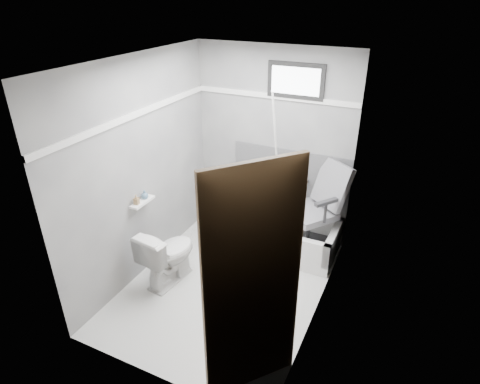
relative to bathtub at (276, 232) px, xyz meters
The scene contains 19 objects.
floor 0.98m from the bathtub, 103.89° to the right, with size 2.60×2.60×0.00m, color white.
ceiling 2.39m from the bathtub, 103.89° to the right, with size 2.60×2.60×0.00m, color silver.
wall_back 1.08m from the bathtub, 121.87° to the left, with size 2.00×0.02×2.40m, color slate.
wall_front 2.45m from the bathtub, 95.89° to the right, with size 2.00×0.02×2.40m, color slate.
wall_left 1.83m from the bathtub, 142.91° to the right, with size 0.02×2.60×2.40m, color slate.
wall_right 1.56m from the bathtub, 50.38° to the right, with size 0.02×2.60×2.40m, color slate.
bathtub is the anchor object (origin of this frame).
office_chair 0.59m from the bathtub, ahead, with size 0.62×0.62×1.07m, color slate, non-canonical shape.
toilet 1.41m from the bathtub, 127.40° to the right, with size 0.39×0.69×0.68m, color white.
door 2.46m from the bathtub, 71.25° to the right, with size 0.78×0.78×2.00m, color brown, non-canonical shape.
window 1.84m from the bathtub, 86.78° to the left, with size 0.66×0.04×0.40m, color black, non-canonical shape.
backerboard 0.69m from the bathtub, 86.82° to the left, with size 1.50×0.02×0.78m, color #4C4C4F.
trim_back 1.67m from the bathtub, 122.79° to the left, with size 2.00×0.02×0.06m, color white.
trim_left 2.22m from the bathtub, 142.61° to the right, with size 0.02×2.60×0.06m, color white.
pole 0.85m from the bathtub, 119.73° to the left, with size 0.02×0.02×1.95m, color white.
shelf 1.72m from the bathtub, 137.57° to the right, with size 0.10×0.32×0.03m, color white.
soap_bottle_a 1.80m from the bathtub, 135.74° to the right, with size 0.05×0.05×0.11m, color olive.
soap_bottle_b 1.71m from the bathtub, 139.47° to the right, with size 0.08×0.08×0.10m, color slate.
faucet 0.65m from the bathtub, 141.67° to the left, with size 0.26×0.10×0.16m, color silver, non-canonical shape.
Camera 1 is at (1.62, -3.09, 2.96)m, focal length 30.00 mm.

